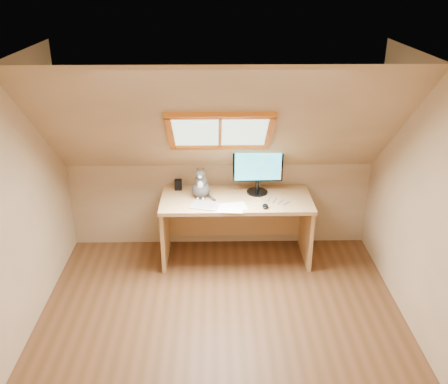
{
  "coord_description": "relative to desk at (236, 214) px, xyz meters",
  "views": [
    {
      "loc": [
        -0.05,
        -3.58,
        3.05
      ],
      "look_at": [
        0.04,
        1.0,
        1.0
      ],
      "focal_mm": 40.0,
      "sensor_mm": 36.0,
      "label": 1
    }
  ],
  "objects": [
    {
      "name": "cables",
      "position": [
        0.35,
        -0.19,
        0.23
      ],
      "size": [
        0.51,
        0.26,
        0.01
      ],
      "color": "silver",
      "rests_on": "desk"
    },
    {
      "name": "mouse",
      "position": [
        0.3,
        -0.32,
        0.25
      ],
      "size": [
        0.07,
        0.12,
        0.04
      ],
      "primitive_type": "ellipsoid",
      "rotation": [
        0.0,
        0.0,
        -0.09
      ],
      "color": "black",
      "rests_on": "desk"
    },
    {
      "name": "room_shell",
      "position": [
        -0.18,
        -1.54,
        0.9
      ],
      "size": [
        3.52,
        3.52,
        2.41
      ],
      "color": "tan",
      "rests_on": "ground"
    },
    {
      "name": "cat",
      "position": [
        -0.39,
        -0.03,
        0.36
      ],
      "size": [
        0.21,
        0.25,
        0.36
      ],
      "color": "#494340",
      "rests_on": "desk"
    },
    {
      "name": "desk_speaker",
      "position": [
        -0.65,
        0.18,
        0.29
      ],
      "size": [
        0.08,
        0.08,
        0.11
      ],
      "primitive_type": "cube",
      "rotation": [
        0.0,
        0.0,
        0.01
      ],
      "color": "black",
      "rests_on": "desk"
    },
    {
      "name": "ground",
      "position": [
        -0.18,
        -1.45,
        -0.53
      ],
      "size": [
        3.5,
        3.5,
        0.0
      ],
      "primitive_type": "plane",
      "color": "brown",
      "rests_on": "ground"
    },
    {
      "name": "papers",
      "position": [
        -0.13,
        -0.33,
        0.23
      ],
      "size": [
        0.33,
        0.27,
        0.0
      ],
      "color": "white",
      "rests_on": "desk"
    },
    {
      "name": "graphics_tablet",
      "position": [
        -0.34,
        -0.27,
        0.23
      ],
      "size": [
        0.33,
        0.27,
        0.01
      ],
      "primitive_type": "cube",
      "rotation": [
        0.0,
        0.0,
        -0.27
      ],
      "color": "#B2B2B7",
      "rests_on": "desk"
    },
    {
      "name": "monitor",
      "position": [
        0.24,
        0.06,
        0.52
      ],
      "size": [
        0.55,
        0.23,
        0.51
      ],
      "color": "black",
      "rests_on": "desk"
    },
    {
      "name": "desk",
      "position": [
        0.0,
        0.0,
        0.0
      ],
      "size": [
        1.66,
        0.72,
        0.76
      ],
      "color": "tan",
      "rests_on": "ground"
    }
  ]
}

